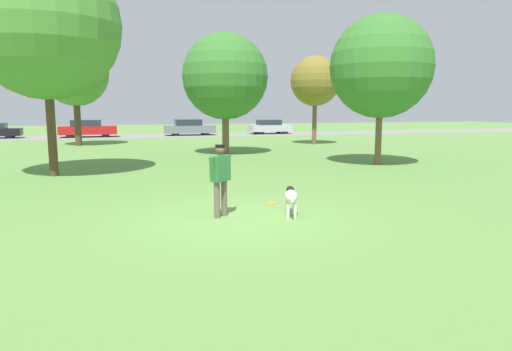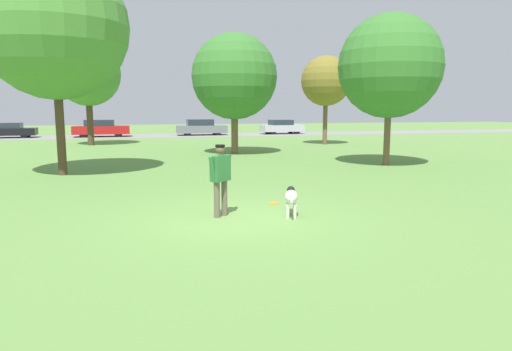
{
  "view_description": "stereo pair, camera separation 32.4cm",
  "coord_description": "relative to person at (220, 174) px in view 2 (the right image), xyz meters",
  "views": [
    {
      "loc": [
        -2.31,
        -9.15,
        2.32
      ],
      "look_at": [
        0.47,
        0.11,
        0.9
      ],
      "focal_mm": 32.0,
      "sensor_mm": 36.0,
      "label": 1
    },
    {
      "loc": [
        -2.0,
        -9.24,
        2.32
      ],
      "look_at": [
        0.47,
        0.11,
        0.9
      ],
      "focal_mm": 32.0,
      "sensor_mm": 36.0,
      "label": 2
    }
  ],
  "objects": [
    {
      "name": "ground_plane",
      "position": [
        0.27,
        -0.31,
        -0.93
      ],
      "size": [
        120.0,
        120.0,
        0.0
      ],
      "primitive_type": "plane",
      "color": "#608C42"
    },
    {
      "name": "tree_near_left",
      "position": [
        -4.26,
        7.62,
        4.16
      ],
      "size": [
        4.98,
        4.98,
        7.58
      ],
      "color": "#4C3826",
      "rests_on": "ground_plane"
    },
    {
      "name": "tree_near_right",
      "position": [
        8.27,
        7.21,
        3.08
      ],
      "size": [
        4.17,
        4.17,
        6.09
      ],
      "color": "brown",
      "rests_on": "ground_plane"
    },
    {
      "name": "frisbee",
      "position": [
        1.52,
        1.01,
        -0.92
      ],
      "size": [
        0.27,
        0.27,
        0.02
      ],
      "color": "orange",
      "rests_on": "ground_plane"
    },
    {
      "name": "tree_far_left",
      "position": [
        -4.51,
        21.43,
        3.56
      ],
      "size": [
        4.06,
        4.06,
        6.54
      ],
      "color": "#4C3826",
      "rests_on": "ground_plane"
    },
    {
      "name": "parked_car_silver",
      "position": [
        11.38,
        30.81,
        -0.28
      ],
      "size": [
        3.89,
        1.93,
        1.31
      ],
      "rotation": [
        0.0,
        0.0,
        0.03
      ],
      "color": "#B7B7BC",
      "rests_on": "ground_plane"
    },
    {
      "name": "parked_car_black",
      "position": [
        -11.51,
        30.86,
        -0.32
      ],
      "size": [
        4.02,
        1.93,
        1.21
      ],
      "rotation": [
        0.0,
        0.0,
        0.04
      ],
      "color": "black",
      "rests_on": "ground_plane"
    },
    {
      "name": "dog",
      "position": [
        1.49,
        -0.35,
        -0.51
      ],
      "size": [
        0.47,
        1.0,
        0.6
      ],
      "rotation": [
        0.0,
        0.0,
        1.26
      ],
      "color": "silver",
      "rests_on": "ground_plane"
    },
    {
      "name": "parked_car_grey",
      "position": [
        3.89,
        30.65,
        -0.25
      ],
      "size": [
        4.33,
        1.76,
        1.39
      ],
      "rotation": [
        0.0,
        0.0,
        0.0
      ],
      "color": "slate",
      "rests_on": "ground_plane"
    },
    {
      "name": "parked_car_red",
      "position": [
        -4.48,
        30.38,
        -0.22
      ],
      "size": [
        4.53,
        1.93,
        1.41
      ],
      "rotation": [
        0.0,
        0.0,
        0.02
      ],
      "color": "red",
      "rests_on": "ground_plane"
    },
    {
      "name": "tree_mid_center",
      "position": [
        3.21,
        13.47,
        3.0
      ],
      "size": [
        4.34,
        4.34,
        6.1
      ],
      "color": "brown",
      "rests_on": "ground_plane"
    },
    {
      "name": "person",
      "position": [
        0.0,
        0.0,
        0.0
      ],
      "size": [
        0.61,
        0.52,
        1.57
      ],
      "rotation": [
        0.0,
        0.0,
        0.69
      ],
      "color": "#665B4C",
      "rests_on": "ground_plane"
    },
    {
      "name": "far_road_strip",
      "position": [
        0.27,
        30.57,
        -0.92
      ],
      "size": [
        120.0,
        6.0,
        0.01
      ],
      "color": "gray",
      "rests_on": "ground_plane"
    },
    {
      "name": "tree_far_right",
      "position": [
        10.25,
        18.17,
        3.14
      ],
      "size": [
        3.21,
        3.21,
        5.7
      ],
      "color": "brown",
      "rests_on": "ground_plane"
    }
  ]
}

